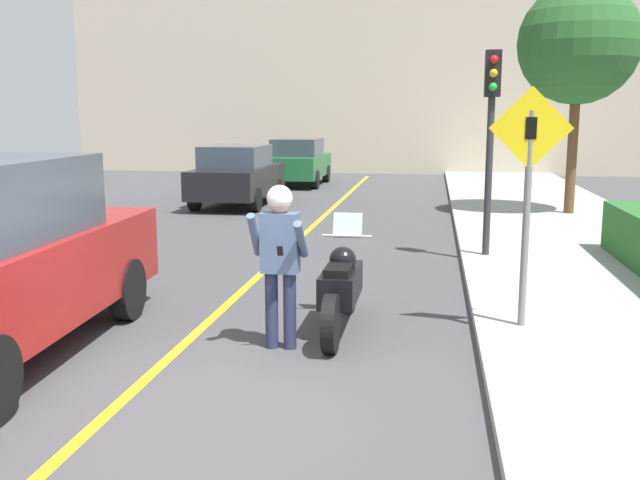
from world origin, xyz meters
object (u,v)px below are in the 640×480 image
motorcycle (341,288)px  crossing_sign (528,184)px  person_biker (280,249)px  parked_car_green (298,161)px  parked_car_black (237,175)px  street_tree (579,44)px  traffic_light (491,114)px

motorcycle → crossing_sign: bearing=2.6°
person_biker → parked_car_green: bearing=100.1°
crossing_sign → parked_car_black: bearing=120.0°
person_biker → crossing_sign: crossing_sign is taller
crossing_sign → street_tree: street_tree is taller
traffic_light → street_tree: size_ratio=0.63×
street_tree → parked_car_green: bearing=138.6°
traffic_light → parked_car_black: 9.51m
traffic_light → street_tree: bearing=67.5°
street_tree → crossing_sign: bearing=-102.9°
parked_car_green → street_tree: bearing=-41.4°
person_biker → traffic_light: 5.87m
motorcycle → traffic_light: (1.97, 4.33, 2.02)m
motorcycle → crossing_sign: size_ratio=0.86×
parked_car_green → traffic_light: bearing=-66.2°
motorcycle → crossing_sign: 2.41m
person_biker → traffic_light: traffic_light is taller
crossing_sign → parked_car_green: bearing=108.8°
crossing_sign → street_tree: 10.59m
motorcycle → parked_car_green: parked_car_green is taller
street_tree → motorcycle: bearing=-113.3°
parked_car_black → person_biker: bearing=-72.4°
person_biker → parked_car_green: (-3.23, 18.13, -0.24)m
person_biker → traffic_light: (2.53, 5.11, 1.43)m
traffic_light → parked_car_black: size_ratio=0.82×
street_tree → traffic_light: bearing=-112.5°
person_biker → crossing_sign: bearing=18.3°
traffic_light → parked_car_green: size_ratio=0.82×
motorcycle → parked_car_black: parked_car_black is taller
motorcycle → parked_car_green: 17.76m
motorcycle → traffic_light: size_ratio=0.67×
street_tree → parked_car_green: size_ratio=1.31×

